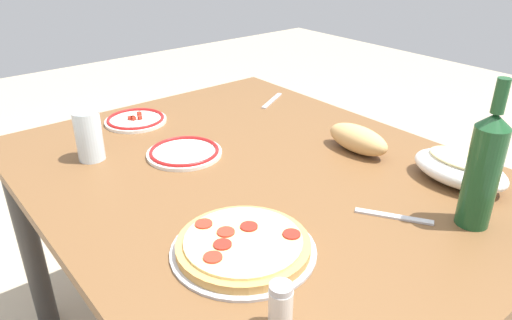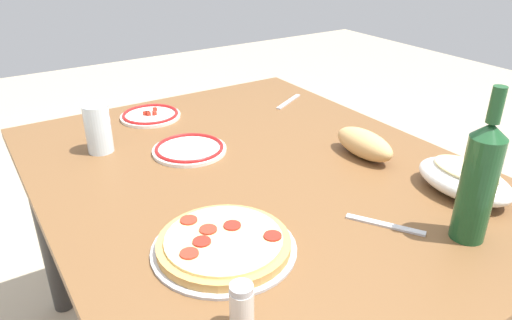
{
  "view_description": "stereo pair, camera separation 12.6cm",
  "coord_description": "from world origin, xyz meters",
  "px_view_note": "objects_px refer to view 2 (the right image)",
  "views": [
    {
      "loc": [
        0.88,
        -0.71,
        1.3
      ],
      "look_at": [
        0.0,
        0.0,
        0.75
      ],
      "focal_mm": 33.78,
      "sensor_mm": 36.0,
      "label": 1
    },
    {
      "loc": [
        0.95,
        -0.61,
        1.3
      ],
      "look_at": [
        0.0,
        0.0,
        0.75
      ],
      "focal_mm": 33.78,
      "sensor_mm": 36.0,
      "label": 2
    }
  ],
  "objects_px": {
    "dining_table": "(256,203)",
    "side_plate_far": "(189,149)",
    "baked_pasta_dish": "(465,178)",
    "bread_loaf": "(364,144)",
    "pepperoni_pizza": "(224,244)",
    "wine_bottle": "(479,180)",
    "side_plate_near": "(150,115)",
    "water_glass": "(98,129)",
    "spice_shaker": "(242,307)"
  },
  "relations": [
    {
      "from": "water_glass",
      "to": "pepperoni_pizza",
      "type": "bearing_deg",
      "value": 6.62
    },
    {
      "from": "pepperoni_pizza",
      "to": "baked_pasta_dish",
      "type": "bearing_deg",
      "value": 79.19
    },
    {
      "from": "dining_table",
      "to": "baked_pasta_dish",
      "type": "distance_m",
      "value": 0.53
    },
    {
      "from": "water_glass",
      "to": "bread_loaf",
      "type": "relative_size",
      "value": 0.71
    },
    {
      "from": "dining_table",
      "to": "pepperoni_pizza",
      "type": "relative_size",
      "value": 4.61
    },
    {
      "from": "baked_pasta_dish",
      "to": "side_plate_far",
      "type": "bearing_deg",
      "value": -141.48
    },
    {
      "from": "side_plate_near",
      "to": "pepperoni_pizza",
      "type": "bearing_deg",
      "value": -10.91
    },
    {
      "from": "bread_loaf",
      "to": "spice_shaker",
      "type": "height_order",
      "value": "spice_shaker"
    },
    {
      "from": "dining_table",
      "to": "side_plate_far",
      "type": "height_order",
      "value": "side_plate_far"
    },
    {
      "from": "pepperoni_pizza",
      "to": "spice_shaker",
      "type": "height_order",
      "value": "spice_shaker"
    },
    {
      "from": "baked_pasta_dish",
      "to": "side_plate_near",
      "type": "relative_size",
      "value": 1.21
    },
    {
      "from": "baked_pasta_dish",
      "to": "side_plate_near",
      "type": "height_order",
      "value": "baked_pasta_dish"
    },
    {
      "from": "water_glass",
      "to": "spice_shaker",
      "type": "height_order",
      "value": "water_glass"
    },
    {
      "from": "pepperoni_pizza",
      "to": "side_plate_far",
      "type": "height_order",
      "value": "pepperoni_pizza"
    },
    {
      "from": "side_plate_far",
      "to": "spice_shaker",
      "type": "bearing_deg",
      "value": -18.52
    },
    {
      "from": "wine_bottle",
      "to": "bread_loaf",
      "type": "distance_m",
      "value": 0.42
    },
    {
      "from": "bread_loaf",
      "to": "dining_table",
      "type": "bearing_deg",
      "value": -106.76
    },
    {
      "from": "wine_bottle",
      "to": "water_glass",
      "type": "height_order",
      "value": "wine_bottle"
    },
    {
      "from": "water_glass",
      "to": "side_plate_near",
      "type": "height_order",
      "value": "water_glass"
    },
    {
      "from": "dining_table",
      "to": "wine_bottle",
      "type": "bearing_deg",
      "value": 22.97
    },
    {
      "from": "side_plate_near",
      "to": "side_plate_far",
      "type": "height_order",
      "value": "side_plate_near"
    },
    {
      "from": "dining_table",
      "to": "spice_shaker",
      "type": "xyz_separation_m",
      "value": [
        0.45,
        -0.32,
        0.14
      ]
    },
    {
      "from": "wine_bottle",
      "to": "side_plate_far",
      "type": "relative_size",
      "value": 1.55
    },
    {
      "from": "side_plate_near",
      "to": "spice_shaker",
      "type": "bearing_deg",
      "value": -13.08
    },
    {
      "from": "spice_shaker",
      "to": "bread_loaf",
      "type": "bearing_deg",
      "value": 120.49
    },
    {
      "from": "pepperoni_pizza",
      "to": "wine_bottle",
      "type": "height_order",
      "value": "wine_bottle"
    },
    {
      "from": "water_glass",
      "to": "side_plate_far",
      "type": "height_order",
      "value": "water_glass"
    },
    {
      "from": "pepperoni_pizza",
      "to": "wine_bottle",
      "type": "relative_size",
      "value": 0.9
    },
    {
      "from": "spice_shaker",
      "to": "side_plate_near",
      "type": "bearing_deg",
      "value": 166.92
    },
    {
      "from": "dining_table",
      "to": "pepperoni_pizza",
      "type": "bearing_deg",
      "value": -43.16
    },
    {
      "from": "baked_pasta_dish",
      "to": "wine_bottle",
      "type": "relative_size",
      "value": 0.74
    },
    {
      "from": "spice_shaker",
      "to": "baked_pasta_dish",
      "type": "bearing_deg",
      "value": 96.99
    },
    {
      "from": "baked_pasta_dish",
      "to": "bread_loaf",
      "type": "relative_size",
      "value": 1.21
    },
    {
      "from": "side_plate_near",
      "to": "baked_pasta_dish",
      "type": "bearing_deg",
      "value": 26.86
    },
    {
      "from": "dining_table",
      "to": "spice_shaker",
      "type": "bearing_deg",
      "value": -34.98
    },
    {
      "from": "wine_bottle",
      "to": "spice_shaker",
      "type": "height_order",
      "value": "wine_bottle"
    },
    {
      "from": "pepperoni_pizza",
      "to": "side_plate_near",
      "type": "bearing_deg",
      "value": 169.09
    },
    {
      "from": "dining_table",
      "to": "wine_bottle",
      "type": "relative_size",
      "value": 4.13
    },
    {
      "from": "side_plate_far",
      "to": "pepperoni_pizza",
      "type": "bearing_deg",
      "value": -17.34
    },
    {
      "from": "pepperoni_pizza",
      "to": "spice_shaker",
      "type": "bearing_deg",
      "value": -21.21
    },
    {
      "from": "baked_pasta_dish",
      "to": "side_plate_far",
      "type": "relative_size",
      "value": 1.14
    },
    {
      "from": "dining_table",
      "to": "side_plate_far",
      "type": "bearing_deg",
      "value": -153.7
    },
    {
      "from": "bread_loaf",
      "to": "baked_pasta_dish",
      "type": "bearing_deg",
      "value": 11.25
    },
    {
      "from": "dining_table",
      "to": "side_plate_near",
      "type": "relative_size",
      "value": 6.77
    },
    {
      "from": "baked_pasta_dish",
      "to": "spice_shaker",
      "type": "relative_size",
      "value": 2.76
    },
    {
      "from": "baked_pasta_dish",
      "to": "spice_shaker",
      "type": "height_order",
      "value": "spice_shaker"
    },
    {
      "from": "side_plate_near",
      "to": "dining_table",
      "type": "bearing_deg",
      "value": 10.22
    },
    {
      "from": "baked_pasta_dish",
      "to": "side_plate_far",
      "type": "xyz_separation_m",
      "value": [
        -0.57,
        -0.45,
        -0.03
      ]
    },
    {
      "from": "pepperoni_pizza",
      "to": "bread_loaf",
      "type": "distance_m",
      "value": 0.56
    },
    {
      "from": "water_glass",
      "to": "spice_shaker",
      "type": "bearing_deg",
      "value": -0.5
    }
  ]
}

